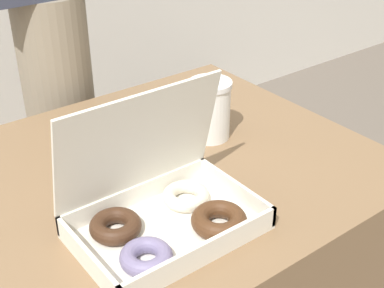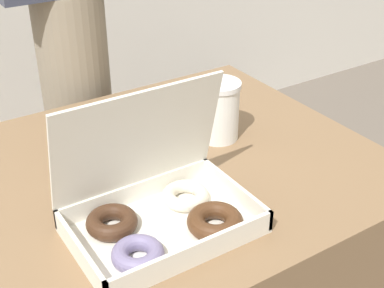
{
  "view_description": "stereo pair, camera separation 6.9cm",
  "coord_description": "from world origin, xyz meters",
  "views": [
    {
      "loc": [
        -0.48,
        -0.85,
        1.36
      ],
      "look_at": [
        0.05,
        -0.15,
        0.86
      ],
      "focal_mm": 50.0,
      "sensor_mm": 36.0,
      "label": 1
    },
    {
      "loc": [
        -0.42,
        -0.89,
        1.36
      ],
      "look_at": [
        0.05,
        -0.15,
        0.86
      ],
      "focal_mm": 50.0,
      "sensor_mm": 36.0,
      "label": 2
    }
  ],
  "objects": [
    {
      "name": "donut_box",
      "position": [
        -0.05,
        -0.19,
        0.77
      ],
      "size": [
        0.34,
        0.24,
        0.26
      ],
      "color": "white",
      "rests_on": "table"
    },
    {
      "name": "coffee_cup",
      "position": [
        0.24,
        0.04,
        0.8
      ],
      "size": [
        0.1,
        0.1,
        0.15
      ],
      "color": "white",
      "rests_on": "table"
    }
  ]
}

